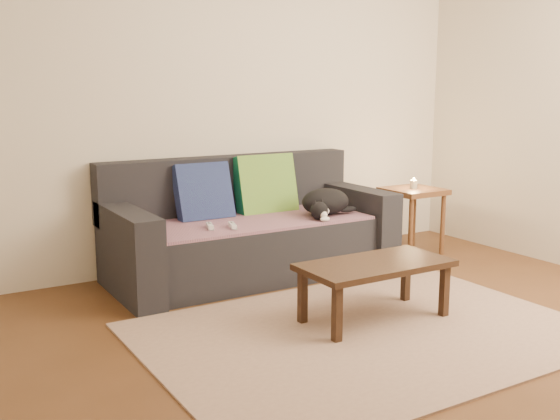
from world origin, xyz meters
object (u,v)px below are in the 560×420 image
Objects in this scene: wii_remote_a at (210,226)px; coffee_table at (375,269)px; sofa at (249,234)px; side_table at (413,200)px; cat at (325,203)px; wii_remote_b at (232,226)px.

wii_remote_a reaches higher than coffee_table.
side_table is at bearing -5.20° from sofa.
wii_remote_a is (-0.41, -0.21, 0.15)m from sofa.
sofa reaches higher than cat.
wii_remote_a is at bearing 170.52° from cat.
side_table is (1.50, -0.14, 0.15)m from sofa.
coffee_table is (0.17, -1.28, 0.01)m from sofa.
sofa is 0.41m from wii_remote_b.
coffee_table is (0.59, -1.07, -0.13)m from wii_remote_a.
cat is 0.81m from wii_remote_b.
sofa is 1.52m from side_table.
coffee_table is (-0.36, -1.05, -0.22)m from cat.
cat is at bearing -74.45° from wii_remote_a.
side_table is at bearing -2.67° from cat.
side_table is 1.76m from coffee_table.
coffee_table is at bearing -139.89° from wii_remote_b.
wii_remote_a is (-0.95, 0.02, -0.08)m from cat.
coffee_table is at bearing -139.43° from side_table.
wii_remote_a is at bearing 118.83° from coffee_table.
coffee_table is at bearing -134.27° from wii_remote_a.
wii_remote_b is (0.14, -0.06, 0.00)m from wii_remote_a.
wii_remote_b is at bearing -135.27° from sofa.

